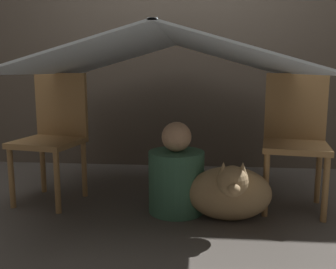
% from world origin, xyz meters
% --- Properties ---
extents(ground_plane, '(8.80, 8.80, 0.00)m').
position_xyz_m(ground_plane, '(0.00, 0.00, 0.00)').
color(ground_plane, '#47423D').
extents(wall_back, '(7.00, 0.05, 2.50)m').
position_xyz_m(wall_back, '(0.00, 1.25, 1.25)').
color(wall_back, '#4C4238').
rests_on(wall_back, ground_plane).
extents(chair_left, '(0.46, 0.46, 0.86)m').
position_xyz_m(chair_left, '(-0.78, 0.25, 0.47)').
color(chair_left, olive).
rests_on(chair_left, ground_plane).
extents(chair_right, '(0.45, 0.45, 0.86)m').
position_xyz_m(chair_right, '(0.81, 0.25, 0.47)').
color(chair_right, olive).
rests_on(chair_right, ground_plane).
extents(sheet_canopy, '(1.60, 1.54, 0.24)m').
position_xyz_m(sheet_canopy, '(0.00, 0.18, 0.98)').
color(sheet_canopy, silver).
extents(person_front, '(0.35, 0.35, 0.57)m').
position_xyz_m(person_front, '(0.06, 0.08, 0.23)').
color(person_front, '#38664C').
rests_on(person_front, ground_plane).
extents(dog, '(0.49, 0.41, 0.40)m').
position_xyz_m(dog, '(0.38, -0.06, 0.18)').
color(dog, '#9E7F56').
rests_on(dog, ground_plane).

